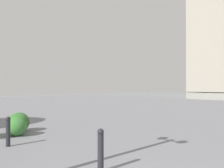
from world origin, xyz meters
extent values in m
cube|color=#9E9384|center=(30.27, -65.51, 15.56)|extent=(11.62, 10.01, 31.12)
cylinder|color=#232328|center=(2.63, -1.03, 0.37)|extent=(0.12, 0.12, 0.74)
sphere|color=#232328|center=(2.63, -1.03, 0.78)|extent=(0.13, 0.13, 0.13)
cylinder|color=#232328|center=(5.89, -0.41, 0.36)|extent=(0.12, 0.12, 0.72)
sphere|color=#232328|center=(5.89, -0.41, 0.76)|extent=(0.13, 0.13, 0.13)
ellipsoid|color=#2D6628|center=(7.86, -1.48, 0.35)|extent=(0.82, 0.74, 0.69)
ellipsoid|color=#387533|center=(7.14, -1.12, 0.32)|extent=(0.74, 0.67, 0.63)
camera|label=1|loc=(-1.02, 2.00, 1.67)|focal=39.03mm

